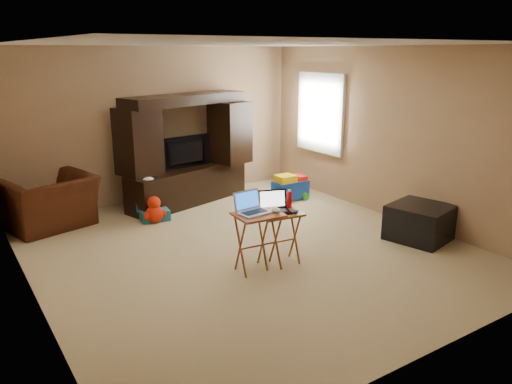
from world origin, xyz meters
TOP-DOWN VIEW (x-y plane):
  - floor at (0.00, 0.00)m, footprint 5.50×5.50m
  - ceiling at (0.00, 0.00)m, footprint 5.50×5.50m
  - wall_back at (0.00, 2.75)m, footprint 5.00×0.00m
  - wall_front at (0.00, -2.75)m, footprint 5.00×0.00m
  - wall_left at (-2.50, 0.00)m, footprint 0.00×5.50m
  - wall_right at (2.50, 0.00)m, footprint 0.00×5.50m
  - window_pane at (2.48, 1.55)m, footprint 0.00×1.20m
  - window_frame at (2.46, 1.55)m, footprint 0.06×1.14m
  - entertainment_center at (0.27, 2.24)m, footprint 2.23×1.11m
  - television at (0.27, 2.19)m, footprint 0.91×0.22m
  - recliner at (-1.90, 2.22)m, footprint 1.36×1.25m
  - child_rocker at (-0.54, 1.76)m, footprint 0.47×0.52m
  - plush_toy at (-0.59, 1.59)m, footprint 0.36×0.30m
  - push_toy at (1.77, 1.45)m, footprint 0.61×0.45m
  - ottoman at (2.11, -0.96)m, footprint 0.87×0.87m
  - tray_table_left at (-0.22, -0.59)m, footprint 0.55×0.45m
  - tray_table_right at (0.07, -0.58)m, footprint 0.53×0.45m
  - laptop_left at (-0.25, -0.56)m, footprint 0.38×0.32m
  - laptop_right at (0.03, -0.56)m, footprint 0.40×0.37m
  - mouse_left at (-0.03, -0.66)m, footprint 0.11×0.15m
  - mouse_right at (0.20, -0.70)m, footprint 0.11×0.15m
  - water_bottle at (0.27, -0.50)m, footprint 0.06×0.06m

SIDE VIEW (x-z plane):
  - floor at x=0.00m, z-range 0.00..0.00m
  - plush_toy at x=-0.59m, z-range 0.00..0.40m
  - push_toy at x=1.77m, z-range 0.00..0.45m
  - ottoman at x=2.11m, z-range 0.00..0.47m
  - child_rocker at x=-0.54m, z-range 0.00..0.55m
  - tray_table_right at x=0.07m, z-range 0.00..0.64m
  - tray_table_left at x=-0.22m, z-range 0.00..0.68m
  - recliner at x=-1.90m, z-range 0.00..0.74m
  - mouse_right at x=0.20m, z-range 0.64..0.69m
  - mouse_left at x=-0.03m, z-range 0.68..0.73m
  - water_bottle at x=0.27m, z-range 0.64..0.83m
  - laptop_right at x=0.03m, z-range 0.64..0.88m
  - laptop_left at x=-0.25m, z-range 0.68..0.92m
  - television at x=0.27m, z-range 0.59..1.11m
  - entertainment_center at x=0.27m, z-range 0.00..1.77m
  - wall_back at x=0.00m, z-range -1.25..3.75m
  - wall_front at x=0.00m, z-range -1.25..3.75m
  - wall_left at x=-2.50m, z-range -1.50..4.00m
  - wall_right at x=2.50m, z-range -1.50..4.00m
  - window_pane at x=2.48m, z-range 0.80..2.00m
  - window_frame at x=2.46m, z-range 0.73..2.07m
  - ceiling at x=0.00m, z-range 2.50..2.50m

